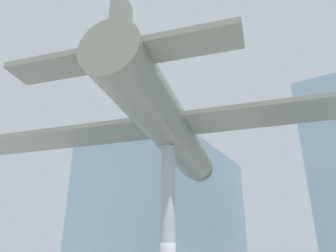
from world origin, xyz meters
TOP-DOWN VIEW (x-y plane):
  - glass_pavilion_left at (-8.10, 13.74)m, footprint 8.53×14.26m
  - support_pylon_central at (0.00, 0.00)m, footprint 0.53×0.53m
  - suspended_airplane at (-0.04, 0.16)m, footprint 20.17×12.35m

SIDE VIEW (x-z plane):
  - support_pylon_central at x=0.00m, z-range 0.00..5.94m
  - glass_pavilion_left at x=-8.10m, z-range -0.29..11.25m
  - suspended_airplane at x=-0.04m, z-range 5.27..8.35m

